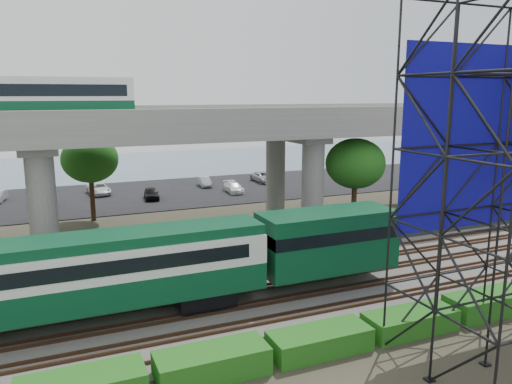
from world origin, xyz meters
name	(u,v)px	position (x,y,z in m)	size (l,w,h in m)	color
ground	(260,316)	(0.00, 0.00, 0.00)	(140.00, 140.00, 0.00)	#474233
ballast_bed	(246,300)	(0.00, 2.00, 0.10)	(90.00, 12.00, 0.20)	slate
service_road	(201,256)	(0.00, 10.50, 0.04)	(90.00, 5.00, 0.08)	black
parking_lot	(141,195)	(0.00, 34.00, 0.04)	(90.00, 18.00, 0.08)	black
harbor_water	(115,169)	(0.00, 56.00, 0.01)	(140.00, 40.00, 0.03)	slate
rail_tracks	(246,297)	(0.00, 2.00, 0.28)	(90.00, 9.52, 0.16)	#472D1E
commuter_train	(116,269)	(-6.80, 2.00, 2.88)	(29.30, 3.06, 4.30)	black
overpass	(169,134)	(-0.69, 16.00, 8.21)	(80.00, 12.00, 12.40)	#9E9B93
hedge_strip	(320,340)	(1.01, -4.30, 0.56)	(34.60, 1.80, 1.20)	#125214
trees	(118,171)	(-4.67, 16.17, 5.57)	(40.94, 16.94, 7.69)	#382314
parked_cars	(137,190)	(-0.49, 33.62, 0.70)	(38.25, 9.53, 1.32)	silver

